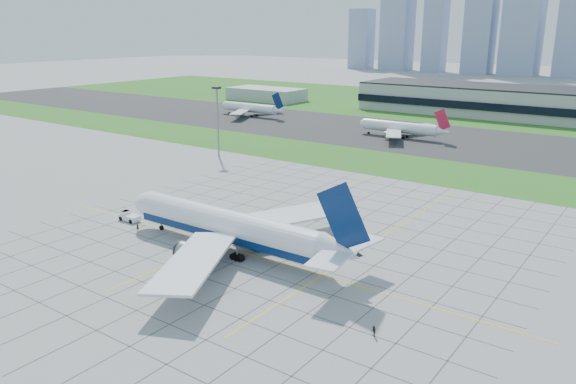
# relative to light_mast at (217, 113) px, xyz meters

# --- Properties ---
(ground) EXTENTS (1400.00, 1400.00, 0.00)m
(ground) POSITION_rel_light_mast_xyz_m (70.00, -65.00, -16.18)
(ground) COLOR #989893
(ground) RESTS_ON ground
(grass_median) EXTENTS (700.00, 35.00, 0.04)m
(grass_median) POSITION_rel_light_mast_xyz_m (70.00, 25.00, -16.16)
(grass_median) COLOR #306C1F
(grass_median) RESTS_ON ground
(asphalt_taxiway) EXTENTS (700.00, 75.00, 0.04)m
(asphalt_taxiway) POSITION_rel_light_mast_xyz_m (70.00, 80.00, -16.15)
(asphalt_taxiway) COLOR #383838
(asphalt_taxiway) RESTS_ON ground
(grass_far) EXTENTS (700.00, 145.00, 0.04)m
(grass_far) POSITION_rel_light_mast_xyz_m (70.00, 190.00, -16.16)
(grass_far) COLOR #306C1F
(grass_far) RESTS_ON ground
(apron_markings) EXTENTS (120.00, 130.00, 0.03)m
(apron_markings) POSITION_rel_light_mast_xyz_m (70.43, -53.91, -16.17)
(apron_markings) COLOR #474744
(apron_markings) RESTS_ON ground
(service_block) EXTENTS (50.00, 25.00, 8.00)m
(service_block) POSITION_rel_light_mast_xyz_m (-90.00, 145.00, -12.18)
(service_block) COLOR #B7B7B2
(service_block) RESTS_ON ground
(light_mast) EXTENTS (2.50, 2.50, 25.60)m
(light_mast) POSITION_rel_light_mast_xyz_m (0.00, 0.00, 0.00)
(light_mast) COLOR gray
(light_mast) RESTS_ON ground
(airliner) EXTENTS (62.10, 62.99, 19.56)m
(airliner) POSITION_rel_light_mast_xyz_m (65.08, -67.50, -10.83)
(airliner) COLOR white
(airliner) RESTS_ON ground
(pushback_tug) EXTENTS (8.21, 2.89, 2.28)m
(pushback_tug) POSITION_rel_light_mast_xyz_m (31.79, -67.49, -15.17)
(pushback_tug) COLOR white
(pushback_tug) RESTS_ON ground
(crew_near) EXTENTS (0.73, 0.76, 1.75)m
(crew_near) POSITION_rel_light_mast_xyz_m (39.39, -71.12, -15.30)
(crew_near) COLOR black
(crew_near) RESTS_ON ground
(crew_far) EXTENTS (1.05, 1.08, 1.75)m
(crew_far) POSITION_rel_light_mast_xyz_m (106.30, -81.18, -15.31)
(crew_far) COLOR #2A221C
(crew_far) RESTS_ON ground
(distant_jet_0) EXTENTS (39.41, 42.66, 14.08)m
(distant_jet_0) POSITION_rel_light_mast_xyz_m (-53.37, 84.01, -11.70)
(distant_jet_0) COLOR white
(distant_jet_0) RESTS_ON ground
(distant_jet_1) EXTENTS (39.36, 42.66, 14.08)m
(distant_jet_1) POSITION_rel_light_mast_xyz_m (39.42, 73.65, -11.70)
(distant_jet_1) COLOR white
(distant_jet_1) RESTS_ON ground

